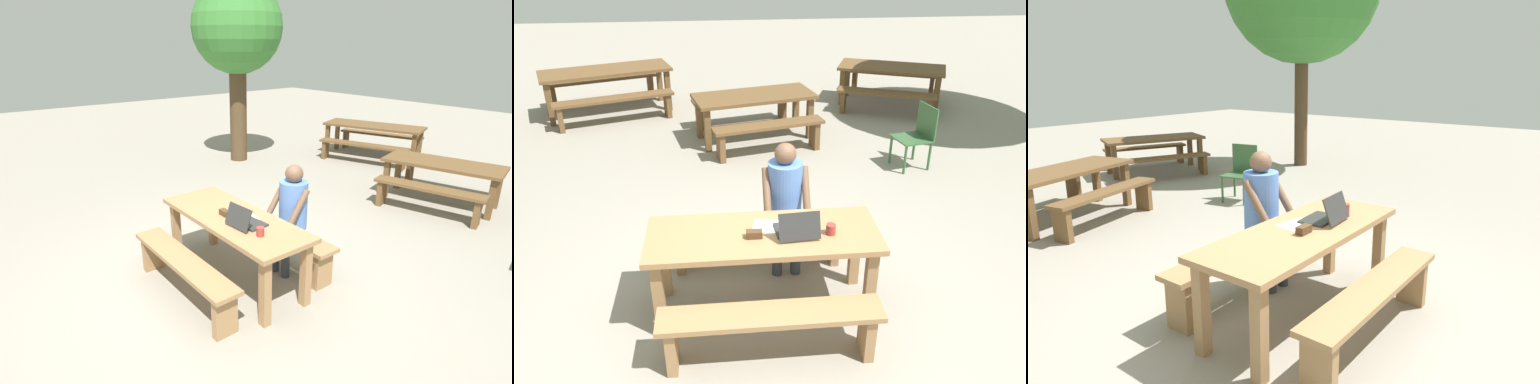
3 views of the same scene
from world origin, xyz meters
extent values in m
plane|color=gray|center=(0.00, 0.00, 0.00)|extent=(30.00, 30.00, 0.00)
cube|color=#9E754C|center=(0.00, 0.00, 0.74)|extent=(1.94, 0.73, 0.05)
cube|color=#9E754C|center=(-0.87, -0.27, 0.36)|extent=(0.09, 0.09, 0.72)
cube|color=#9E754C|center=(0.87, -0.27, 0.36)|extent=(0.09, 0.09, 0.72)
cube|color=#9E754C|center=(-0.87, 0.27, 0.36)|extent=(0.09, 0.09, 0.72)
cube|color=#9E754C|center=(0.87, 0.27, 0.36)|extent=(0.09, 0.09, 0.72)
cube|color=#9E754C|center=(0.00, -0.65, 0.44)|extent=(1.71, 0.30, 0.05)
cube|color=#9E754C|center=(-0.76, -0.65, 0.21)|extent=(0.08, 0.24, 0.42)
cube|color=#9E754C|center=(0.76, -0.65, 0.21)|extent=(0.08, 0.24, 0.42)
cube|color=#9E754C|center=(0.00, 0.65, 0.44)|extent=(1.71, 0.30, 0.05)
cube|color=#9E754C|center=(-0.76, 0.65, 0.21)|extent=(0.08, 0.24, 0.42)
cube|color=#9E754C|center=(0.76, 0.65, 0.21)|extent=(0.08, 0.24, 0.42)
cube|color=#2D2D2D|center=(0.27, 0.02, 0.78)|extent=(0.36, 0.26, 0.02)
cube|color=#2D2D2D|center=(0.28, -0.14, 0.90)|extent=(0.35, 0.12, 0.22)
cube|color=black|center=(0.28, -0.13, 0.90)|extent=(0.32, 0.10, 0.20)
cube|color=#4C331E|center=(-0.08, -0.06, 0.80)|extent=(0.13, 0.07, 0.06)
cube|color=white|center=(0.07, 0.10, 0.77)|extent=(0.33, 0.26, 0.00)
cylinder|color=#99332D|center=(0.55, -0.07, 0.81)|extent=(0.08, 0.08, 0.09)
cylinder|color=#333847|center=(0.17, 0.47, 0.23)|extent=(0.10, 0.10, 0.47)
cylinder|color=#333847|center=(0.35, 0.47, 0.23)|extent=(0.10, 0.10, 0.47)
cube|color=#333847|center=(0.26, 0.56, 0.51)|extent=(0.28, 0.28, 0.12)
cylinder|color=#517AC6|center=(0.26, 0.65, 0.83)|extent=(0.32, 0.32, 0.56)
cylinder|color=brown|center=(0.08, 0.55, 0.86)|extent=(0.07, 0.32, 0.41)
cylinder|color=brown|center=(0.44, 0.55, 0.86)|extent=(0.07, 0.32, 0.41)
sphere|color=brown|center=(0.26, 0.65, 1.20)|extent=(0.20, 0.20, 0.20)
cube|color=#335933|center=(2.28, 2.78, 0.42)|extent=(0.53, 0.53, 0.02)
cube|color=#335933|center=(2.48, 2.83, 0.65)|extent=(0.12, 0.43, 0.44)
cylinder|color=#335933|center=(2.05, 2.92, 0.20)|extent=(0.04, 0.04, 0.41)
cylinder|color=#335933|center=(2.14, 2.55, 0.20)|extent=(0.04, 0.04, 0.41)
cylinder|color=#335933|center=(2.42, 3.01, 0.20)|extent=(0.04, 0.04, 0.41)
cylinder|color=#335933|center=(2.51, 2.64, 0.20)|extent=(0.04, 0.04, 0.41)
cube|color=brown|center=(0.21, 4.08, 0.68)|extent=(1.96, 1.20, 0.05)
cube|color=brown|center=(-0.51, 3.61, 0.33)|extent=(0.11, 0.11, 0.65)
cube|color=brown|center=(1.07, 3.99, 0.33)|extent=(0.11, 0.11, 0.65)
cube|color=brown|center=(-0.65, 4.18, 0.33)|extent=(0.11, 0.11, 0.65)
cube|color=brown|center=(0.94, 4.56, 0.33)|extent=(0.11, 0.11, 0.65)
cube|color=brown|center=(0.38, 3.41, 0.45)|extent=(1.67, 0.68, 0.05)
cube|color=brown|center=(-0.33, 3.24, 0.21)|extent=(0.13, 0.25, 0.42)
cube|color=brown|center=(1.08, 3.58, 0.21)|extent=(0.13, 0.25, 0.42)
cube|color=brown|center=(0.05, 4.76, 0.45)|extent=(1.67, 0.68, 0.05)
cube|color=brown|center=(-0.65, 4.59, 0.21)|extent=(0.13, 0.25, 0.42)
cube|color=brown|center=(0.75, 4.93, 0.21)|extent=(0.13, 0.25, 0.42)
cube|color=brown|center=(2.84, 5.57, 0.68)|extent=(2.05, 1.46, 0.05)
cube|color=brown|center=(1.95, 5.61, 0.33)|extent=(0.12, 0.12, 0.65)
cube|color=brown|center=(3.51, 4.97, 0.33)|extent=(0.12, 0.12, 0.65)
cube|color=brown|center=(2.17, 6.17, 0.33)|extent=(0.12, 0.12, 0.65)
cube|color=brown|center=(3.73, 5.53, 0.33)|extent=(0.12, 0.12, 0.65)
cube|color=brown|center=(2.57, 4.91, 0.40)|extent=(1.68, 0.92, 0.05)
cube|color=brown|center=(1.88, 5.20, 0.19)|extent=(0.16, 0.25, 0.38)
cube|color=brown|center=(3.27, 4.63, 0.19)|extent=(0.16, 0.25, 0.38)
cube|color=brown|center=(3.11, 6.23, 0.40)|extent=(1.68, 0.92, 0.05)
cube|color=brown|center=(2.41, 6.51, 0.19)|extent=(0.16, 0.25, 0.38)
cube|color=brown|center=(3.80, 5.95, 0.19)|extent=(0.16, 0.25, 0.38)
cube|color=brown|center=(-2.27, 5.57, 0.75)|extent=(2.34, 1.48, 0.05)
cube|color=brown|center=(-3.11, 4.96, 0.36)|extent=(0.11, 0.11, 0.72)
cube|color=brown|center=(-1.23, 5.60, 0.36)|extent=(0.11, 0.11, 0.72)
cube|color=brown|center=(-3.31, 5.54, 0.36)|extent=(0.11, 0.11, 0.72)
cube|color=brown|center=(-1.43, 6.19, 0.36)|extent=(0.11, 0.11, 0.72)
cube|color=brown|center=(-2.06, 4.95, 0.44)|extent=(1.96, 0.92, 0.05)
cube|color=brown|center=(-2.90, 4.67, 0.21)|extent=(0.15, 0.25, 0.41)
cube|color=brown|center=(-1.22, 5.24, 0.21)|extent=(0.15, 0.25, 0.41)
cube|color=brown|center=(-2.48, 6.19, 0.44)|extent=(1.96, 0.92, 0.05)
cube|color=brown|center=(-3.32, 5.91, 0.21)|extent=(0.15, 0.25, 0.41)
cube|color=brown|center=(-1.64, 6.48, 0.21)|extent=(0.15, 0.25, 0.41)
camera|label=1|loc=(3.37, -2.35, 2.56)|focal=28.61mm
camera|label=2|loc=(-0.31, -3.69, 3.09)|focal=36.82mm
camera|label=3|loc=(-2.85, -1.94, 2.00)|focal=31.97mm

